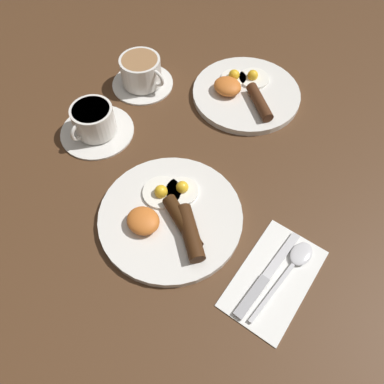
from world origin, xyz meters
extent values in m
plane|color=#4C301C|center=(0.00, 0.00, 0.00)|extent=(3.00, 3.00, 0.00)
cylinder|color=silver|center=(0.00, 0.00, 0.01)|extent=(0.28, 0.28, 0.01)
cylinder|color=white|center=(-0.04, 0.03, 0.02)|extent=(0.08, 0.08, 0.01)
sphere|color=yellow|center=(-0.04, 0.03, 0.03)|extent=(0.03, 0.03, 0.03)
cylinder|color=white|center=(-0.01, 0.05, 0.02)|extent=(0.06, 0.06, 0.01)
sphere|color=yellow|center=(-0.01, 0.06, 0.03)|extent=(0.02, 0.02, 0.02)
ellipsoid|color=orange|center=(-0.03, -0.05, 0.03)|extent=(0.06, 0.06, 0.03)
cylinder|color=#3A1F0D|center=(0.06, -0.01, 0.03)|extent=(0.10, 0.09, 0.03)
cylinder|color=#371E0C|center=(0.04, -0.01, 0.03)|extent=(0.10, 0.06, 0.02)
cylinder|color=#351D0B|center=(0.02, 0.00, 0.03)|extent=(0.10, 0.06, 0.03)
cylinder|color=silver|center=(-0.06, 0.37, 0.01)|extent=(0.26, 0.26, 0.01)
cylinder|color=white|center=(-0.11, 0.39, 0.02)|extent=(0.06, 0.06, 0.01)
sphere|color=yellow|center=(-0.11, 0.39, 0.03)|extent=(0.03, 0.03, 0.03)
cylinder|color=white|center=(-0.07, 0.42, 0.02)|extent=(0.07, 0.07, 0.01)
sphere|color=yellow|center=(-0.07, 0.42, 0.03)|extent=(0.03, 0.03, 0.03)
ellipsoid|color=orange|center=(-0.10, 0.35, 0.03)|extent=(0.07, 0.06, 0.03)
cylinder|color=#462513|center=(-0.01, 0.35, 0.03)|extent=(0.10, 0.09, 0.03)
cylinder|color=silver|center=(-0.27, 0.08, 0.00)|extent=(0.16, 0.16, 0.01)
cylinder|color=silver|center=(-0.27, 0.08, 0.04)|extent=(0.09, 0.09, 0.06)
cylinder|color=#9E7047|center=(-0.27, 0.08, 0.07)|extent=(0.08, 0.08, 0.00)
torus|color=silver|center=(-0.27, 0.03, 0.04)|extent=(0.01, 0.04, 0.04)
cylinder|color=silver|center=(-0.29, 0.26, 0.00)|extent=(0.15, 0.15, 0.01)
cylinder|color=silver|center=(-0.29, 0.26, 0.04)|extent=(0.10, 0.10, 0.06)
cylinder|color=#9E7047|center=(-0.29, 0.26, 0.07)|extent=(0.09, 0.09, 0.00)
torus|color=silver|center=(-0.24, 0.26, 0.04)|extent=(0.04, 0.01, 0.04)
cube|color=white|center=(0.22, 0.01, 0.00)|extent=(0.12, 0.20, 0.01)
cube|color=silver|center=(0.21, 0.05, 0.01)|extent=(0.02, 0.11, 0.00)
cube|color=#9E9EA3|center=(0.21, -0.04, 0.01)|extent=(0.02, 0.09, 0.01)
ellipsoid|color=silver|center=(0.24, 0.08, 0.01)|extent=(0.04, 0.05, 0.01)
cube|color=silver|center=(0.23, -0.01, 0.01)|extent=(0.02, 0.13, 0.00)
camera|label=1|loc=(0.24, -0.26, 0.63)|focal=35.00mm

